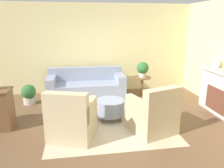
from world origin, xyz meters
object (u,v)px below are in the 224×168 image
armchair_right (154,115)px  potted_plant_on_side_table (143,69)px  ottoman_table (110,107)px  vase_mantel_near (216,63)px  potted_plant_floor (29,94)px  side_table (142,83)px  armchair_left (71,120)px  couch (86,87)px

armchair_right → potted_plant_on_side_table: bearing=79.4°
ottoman_table → potted_plant_on_side_table: size_ratio=1.47×
ottoman_table → vase_mantel_near: bearing=5.9°
potted_plant_floor → side_table: bearing=1.6°
armchair_left → potted_plant_floor: armchair_left is taller
side_table → potted_plant_floor: bearing=-178.4°
armchair_right → side_table: armchair_right is taller
couch → potted_plant_floor: couch is taller
couch → armchair_left: 2.51m
armchair_left → potted_plant_floor: (-1.23, 2.15, -0.09)m
armchair_right → ottoman_table: armchair_right is taller
side_table → potted_plant_floor: 3.31m
couch → side_table: couch is taller
armchair_left → ottoman_table: 1.17m
vase_mantel_near → ottoman_table: bearing=-174.1°
side_table → potted_plant_on_side_table: size_ratio=1.36×
armchair_left → armchair_right: same height
ottoman_table → side_table: bearing=50.5°
side_table → potted_plant_floor: (-3.31, -0.09, -0.13)m
ottoman_table → potted_plant_on_side_table: (1.21, 1.47, 0.58)m
armchair_right → couch: bearing=117.0°
couch → armchair_right: armchair_right is taller
armchair_left → side_table: bearing=47.1°
armchair_left → armchair_right: size_ratio=1.00×
armchair_left → ottoman_table: (0.87, 0.77, -0.09)m
side_table → vase_mantel_near: size_ratio=2.03×
armchair_left → vase_mantel_near: (3.65, 1.06, 0.82)m
armchair_left → vase_mantel_near: bearing=16.2°
armchair_right → vase_mantel_near: bearing=28.0°
couch → ottoman_table: bearing=-74.5°
side_table → ottoman_table: bearing=-129.5°
potted_plant_on_side_table → ottoman_table: bearing=-129.5°
side_table → potted_plant_on_side_table: bearing=90.0°
side_table → vase_mantel_near: 2.11m
vase_mantel_near → potted_plant_floor: bearing=167.4°
couch → armchair_right: bearing=-63.0°
armchair_left → potted_plant_on_side_table: bearing=47.1°
armchair_left → side_table: size_ratio=1.64×
vase_mantel_near → potted_plant_floor: (-4.87, 1.09, -0.91)m
armchair_right → potted_plant_on_side_table: (0.42, 2.24, 0.49)m
armchair_right → armchair_left: bearing=180.0°
armchair_right → side_table: size_ratio=1.64×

